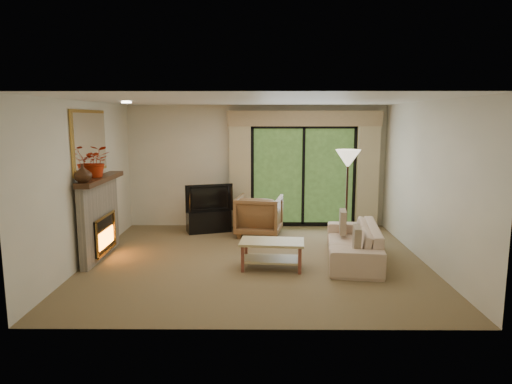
{
  "coord_description": "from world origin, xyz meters",
  "views": [
    {
      "loc": [
        0.05,
        -7.26,
        2.33
      ],
      "look_at": [
        0.0,
        0.3,
        1.1
      ],
      "focal_mm": 32.0,
      "sensor_mm": 36.0,
      "label": 1
    }
  ],
  "objects_px": {
    "media_console": "(209,221)",
    "coffee_table": "(272,255)",
    "armchair": "(259,215)",
    "sofa": "(353,242)"
  },
  "relations": [
    {
      "from": "media_console",
      "to": "armchair",
      "type": "height_order",
      "value": "armchair"
    },
    {
      "from": "media_console",
      "to": "coffee_table",
      "type": "distance_m",
      "value": 2.66
    },
    {
      "from": "armchair",
      "to": "coffee_table",
      "type": "xyz_separation_m",
      "value": [
        0.2,
        -2.07,
        -0.18
      ]
    },
    {
      "from": "media_console",
      "to": "sofa",
      "type": "height_order",
      "value": "sofa"
    },
    {
      "from": "sofa",
      "to": "coffee_table",
      "type": "relative_size",
      "value": 2.07
    },
    {
      "from": "media_console",
      "to": "armchair",
      "type": "relative_size",
      "value": 1.0
    },
    {
      "from": "sofa",
      "to": "media_console",
      "type": "bearing_deg",
      "value": -118.68
    },
    {
      "from": "armchair",
      "to": "sofa",
      "type": "relative_size",
      "value": 0.43
    },
    {
      "from": "armchair",
      "to": "coffee_table",
      "type": "height_order",
      "value": "armchair"
    },
    {
      "from": "sofa",
      "to": "armchair",
      "type": "bearing_deg",
      "value": -128.75
    }
  ]
}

